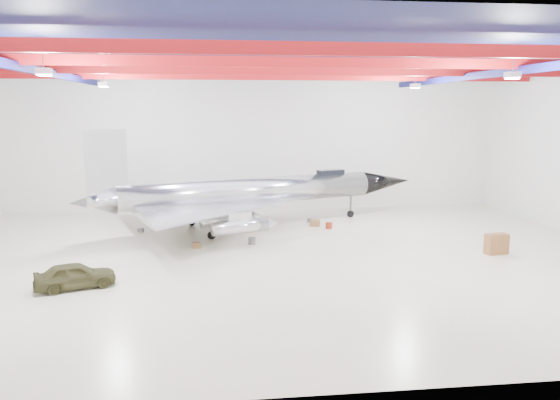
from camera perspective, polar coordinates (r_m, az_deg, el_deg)
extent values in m
plane|color=beige|center=(30.73, -0.54, -5.97)|extent=(40.00, 40.00, 0.00)
plane|color=silver|center=(44.63, -2.66, 6.05)|extent=(40.00, 0.00, 40.00)
plane|color=#0A0F38|center=(29.73, -0.57, 14.91)|extent=(40.00, 40.00, 0.00)
cube|color=maroon|center=(20.79, 2.23, 15.54)|extent=(39.50, 0.25, 0.50)
cube|color=maroon|center=(26.71, 0.15, 14.22)|extent=(39.50, 0.25, 0.50)
cube|color=maroon|center=(32.66, -1.16, 13.37)|extent=(39.50, 0.25, 0.50)
cube|color=maroon|center=(38.62, -2.06, 12.78)|extent=(39.50, 0.25, 0.50)
cube|color=#0D0F52|center=(30.76, -23.95, 12.24)|extent=(0.25, 29.50, 0.40)
cube|color=#0D0F52|center=(33.18, 21.01, 12.17)|extent=(0.25, 29.50, 0.40)
cube|color=silver|center=(24.43, -23.46, 12.23)|extent=(0.55, 0.55, 0.25)
cube|color=silver|center=(26.94, 23.13, 11.94)|extent=(0.55, 0.55, 0.25)
cube|color=silver|center=(36.10, -17.99, 11.44)|extent=(0.55, 0.55, 0.25)
cube|color=silver|center=(37.84, 13.94, 11.52)|extent=(0.55, 0.55, 0.25)
cylinder|color=silver|center=(37.89, -3.07, 0.93)|extent=(17.86, 7.47, 1.82)
cone|color=black|center=(43.43, 10.99, 1.88)|extent=(4.90, 3.17, 1.82)
cone|color=silver|center=(35.36, -18.99, -0.20)|extent=(3.17, 2.59, 1.82)
cube|color=silver|center=(35.16, -17.73, 3.71)|extent=(2.45, 0.91, 4.10)
cube|color=black|center=(40.57, 5.30, 2.84)|extent=(2.13, 1.32, 0.46)
cylinder|color=silver|center=(32.55, -4.18, -2.80)|extent=(3.54, 1.87, 0.82)
cylinder|color=silver|center=(34.64, -5.53, -2.06)|extent=(3.54, 1.87, 0.82)
cylinder|color=silver|center=(39.74, -8.19, -0.61)|extent=(3.54, 1.87, 0.82)
cylinder|color=silver|center=(41.90, -9.11, -0.11)|extent=(3.54, 1.87, 0.82)
cylinder|color=#59595B|center=(41.91, 7.39, -0.70)|extent=(0.16, 0.16, 1.64)
cylinder|color=black|center=(42.01, 7.38, -1.45)|extent=(0.55, 0.35, 0.51)
cylinder|color=#59595B|center=(34.87, -7.18, -2.78)|extent=(0.16, 0.16, 1.64)
cylinder|color=black|center=(35.00, -7.17, -3.68)|extent=(0.55, 0.35, 0.51)
cylinder|color=#59595B|center=(39.15, -9.26, -1.47)|extent=(0.16, 0.16, 1.64)
cylinder|color=black|center=(39.26, -9.23, -2.28)|extent=(0.55, 0.35, 0.51)
imported|color=#3A391D|center=(27.12, -20.63, -7.38)|extent=(3.88, 2.53, 1.23)
cube|color=brown|center=(33.59, 21.68, -4.29)|extent=(1.36, 0.85, 1.17)
cube|color=olive|center=(33.00, -8.71, -4.69)|extent=(0.48, 0.38, 0.33)
cylinder|color=#59595B|center=(33.56, -2.95, -4.28)|extent=(0.53, 0.53, 0.42)
cube|color=olive|center=(38.63, 3.69, -2.40)|extent=(0.77, 0.68, 0.46)
cube|color=#59595B|center=(37.97, -14.35, -3.07)|extent=(0.43, 0.39, 0.25)
cylinder|color=maroon|center=(37.97, 5.12, -2.67)|extent=(0.50, 0.50, 0.42)
cylinder|color=#59595B|center=(39.83, 3.13, -2.14)|extent=(0.39, 0.39, 0.32)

